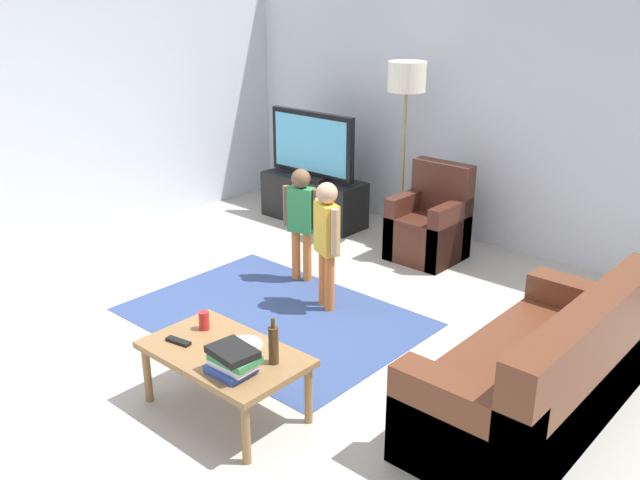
# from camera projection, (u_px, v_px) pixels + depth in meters

# --- Properties ---
(ground) EXTENTS (7.80, 7.80, 0.00)m
(ground) POSITION_uv_depth(u_px,v_px,m) (265.00, 345.00, 4.99)
(ground) COLOR #B2ADA3
(wall_back) EXTENTS (6.00, 0.12, 2.70)m
(wall_back) POSITION_uv_depth(u_px,v_px,m) (485.00, 107.00, 6.62)
(wall_back) COLOR silver
(wall_back) RESTS_ON ground
(wall_left) EXTENTS (0.12, 6.00, 2.70)m
(wall_left) POSITION_uv_depth(u_px,v_px,m) (36.00, 111.00, 6.39)
(wall_left) COLOR silver
(wall_left) RESTS_ON ground
(area_rug) EXTENTS (2.20, 1.60, 0.01)m
(area_rug) POSITION_uv_depth(u_px,v_px,m) (274.00, 316.00, 5.42)
(area_rug) COLOR #33477A
(area_rug) RESTS_ON ground
(tv_stand) EXTENTS (1.20, 0.44, 0.50)m
(tv_stand) POSITION_uv_depth(u_px,v_px,m) (313.00, 200.00, 7.51)
(tv_stand) COLOR black
(tv_stand) RESTS_ON ground
(tv) EXTENTS (1.10, 0.28, 0.71)m
(tv) POSITION_uv_depth(u_px,v_px,m) (312.00, 146.00, 7.29)
(tv) COLOR black
(tv) RESTS_ON tv_stand
(couch) EXTENTS (0.80, 1.80, 0.86)m
(couch) POSITION_uv_depth(u_px,v_px,m) (545.00, 380.00, 4.02)
(couch) COLOR brown
(couch) RESTS_ON ground
(armchair) EXTENTS (0.60, 0.60, 0.90)m
(armchair) POSITION_uv_depth(u_px,v_px,m) (431.00, 227.00, 6.51)
(armchair) COLOR #472319
(armchair) RESTS_ON ground
(floor_lamp) EXTENTS (0.36, 0.36, 1.78)m
(floor_lamp) POSITION_uv_depth(u_px,v_px,m) (406.00, 87.00, 6.51)
(floor_lamp) COLOR #262626
(floor_lamp) RESTS_ON ground
(child_near_tv) EXTENTS (0.32, 0.18, 1.01)m
(child_near_tv) POSITION_uv_depth(u_px,v_px,m) (301.00, 215.00, 5.89)
(child_near_tv) COLOR orange
(child_near_tv) RESTS_ON ground
(child_center) EXTENTS (0.33, 0.20, 1.05)m
(child_center) POSITION_uv_depth(u_px,v_px,m) (327.00, 234.00, 5.36)
(child_center) COLOR orange
(child_center) RESTS_ON ground
(coffee_table) EXTENTS (1.00, 0.60, 0.42)m
(coffee_table) POSITION_uv_depth(u_px,v_px,m) (224.00, 358.00, 4.10)
(coffee_table) COLOR olive
(coffee_table) RESTS_ON ground
(book_stack) EXTENTS (0.29, 0.23, 0.15)m
(book_stack) POSITION_uv_depth(u_px,v_px,m) (233.00, 360.00, 3.83)
(book_stack) COLOR #334CA5
(book_stack) RESTS_ON coffee_table
(bottle) EXTENTS (0.06, 0.06, 0.29)m
(bottle) POSITION_uv_depth(u_px,v_px,m) (273.00, 344.00, 3.91)
(bottle) COLOR #4C3319
(bottle) RESTS_ON coffee_table
(tv_remote) EXTENTS (0.18, 0.08, 0.02)m
(tv_remote) POSITION_uv_depth(u_px,v_px,m) (178.00, 341.00, 4.17)
(tv_remote) COLOR black
(tv_remote) RESTS_ON coffee_table
(soda_can) EXTENTS (0.07, 0.07, 0.12)m
(soda_can) POSITION_uv_depth(u_px,v_px,m) (204.00, 320.00, 4.32)
(soda_can) COLOR red
(soda_can) RESTS_ON coffee_table
(plate) EXTENTS (0.22, 0.22, 0.02)m
(plate) POSITION_uv_depth(u_px,v_px,m) (245.00, 345.00, 4.13)
(plate) COLOR white
(plate) RESTS_ON coffee_table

